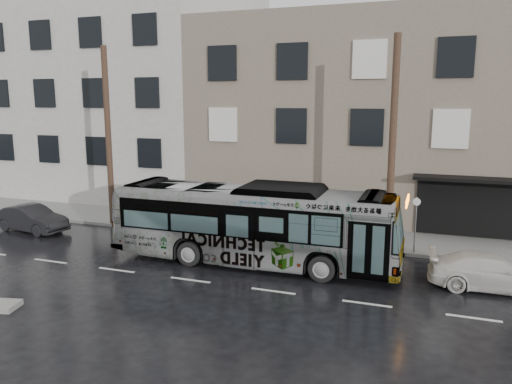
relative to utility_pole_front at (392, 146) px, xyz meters
The scene contains 10 objects.
ground 8.65m from the utility_pole_front, 153.08° to the right, with size 120.00×120.00×0.00m, color black.
sidewalk 8.11m from the utility_pole_front, 166.17° to the left, with size 90.00×3.60×0.15m, color gray.
building_taupe 9.56m from the utility_pole_front, 99.07° to the left, with size 20.00×12.00×11.00m, color gray.
building_grey 27.02m from the utility_pole_front, 156.02° to the left, with size 26.00×15.00×16.00m, color beige.
utility_pole_front is the anchor object (origin of this frame).
utility_pole_rear 14.00m from the utility_pole_front, behind, with size 0.30×0.30×9.00m, color #513828.
sign_post 3.48m from the utility_pole_front, ahead, with size 0.06×0.06×2.40m, color slate.
bus 6.65m from the utility_pole_front, 147.68° to the right, with size 2.73×11.68×3.25m, color #B2B2B2.
white_sedan 6.32m from the utility_pole_front, 38.36° to the right, with size 1.74×4.27×1.24m, color silver.
dark_sedan 17.77m from the utility_pole_front, behind, with size 1.39×3.99×1.32m, color black.
Camera 1 is at (8.16, -18.08, 6.55)m, focal length 35.00 mm.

